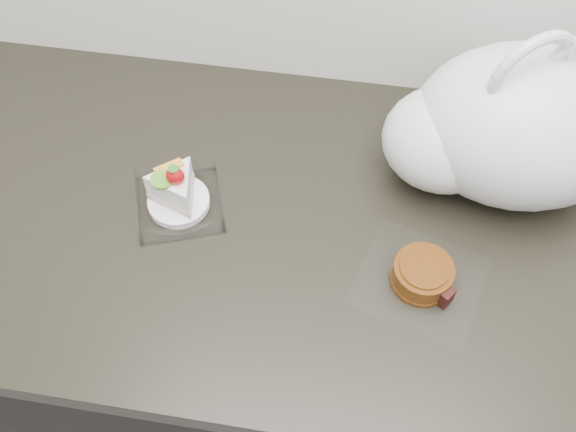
{
  "coord_description": "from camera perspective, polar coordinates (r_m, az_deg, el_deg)",
  "views": [
    {
      "loc": [
        -0.04,
        1.15,
        1.71
      ],
      "look_at": [
        -0.12,
        1.67,
        0.94
      ],
      "focal_mm": 40.0,
      "sensor_mm": 36.0,
      "label": 1
    }
  ],
  "objects": [
    {
      "name": "counter",
      "position": [
        1.37,
        5.2,
        -11.48
      ],
      "size": [
        2.04,
        0.64,
        0.9
      ],
      "color": "black",
      "rests_on": "ground"
    },
    {
      "name": "plastic_bag",
      "position": [
        0.98,
        18.84,
        7.37
      ],
      "size": [
        0.41,
        0.34,
        0.29
      ],
      "rotation": [
        0.0,
        0.0,
        0.37
      ],
      "color": "silver",
      "rests_on": "counter"
    },
    {
      "name": "cake_tray",
      "position": [
        0.98,
        -9.81,
        1.84
      ],
      "size": [
        0.16,
        0.16,
        0.1
      ],
      "rotation": [
        0.0,
        0.0,
        0.35
      ],
      "color": "white",
      "rests_on": "counter"
    },
    {
      "name": "mooncake_wrap",
      "position": [
        0.92,
        11.9,
        -5.25
      ],
      "size": [
        0.21,
        0.2,
        0.04
      ],
      "rotation": [
        0.0,
        0.0,
        -0.12
      ],
      "color": "white",
      "rests_on": "counter"
    }
  ]
}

